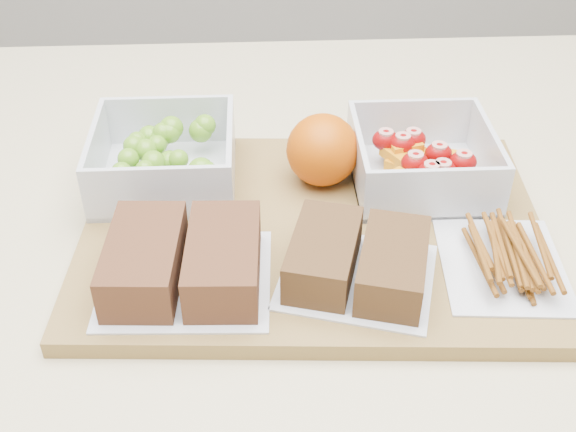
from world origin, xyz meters
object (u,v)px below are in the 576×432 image
object	(u,v)px
cutting_board	(313,231)
sandwich_bag_center	(358,261)
pretzel_bag	(505,254)
grape_container	(166,158)
sandwich_bag_left	(184,261)
fruit_container	(421,163)
orange	(323,150)

from	to	relation	value
cutting_board	sandwich_bag_center	world-z (taller)	sandwich_bag_center
sandwich_bag_center	pretzel_bag	world-z (taller)	sandwich_bag_center
pretzel_bag	cutting_board	bearing A→B (deg)	157.03
sandwich_bag_center	pretzel_bag	distance (m)	0.13
cutting_board	grape_container	distance (m)	0.16
cutting_board	sandwich_bag_left	bearing A→B (deg)	-144.30
grape_container	sandwich_bag_left	distance (m)	0.15
grape_container	fruit_container	world-z (taller)	grape_container
sandwich_bag_center	fruit_container	bearing A→B (deg)	60.00
fruit_container	pretzel_bag	distance (m)	0.14
grape_container	pretzel_bag	size ratio (longest dim) A/B	1.03
grape_container	orange	world-z (taller)	orange
fruit_container	orange	size ratio (longest dim) A/B	1.87
cutting_board	fruit_container	world-z (taller)	fruit_container
orange	grape_container	bearing A→B (deg)	176.07
sandwich_bag_left	sandwich_bag_center	world-z (taller)	sandwich_bag_left
orange	sandwich_bag_left	bearing A→B (deg)	-131.75
grape_container	sandwich_bag_center	world-z (taller)	grape_container
sandwich_bag_left	pretzel_bag	bearing A→B (deg)	0.92
grape_container	pretzel_bag	distance (m)	0.33
sandwich_bag_left	orange	bearing A→B (deg)	48.25
cutting_board	grape_container	xyz separation A→B (m)	(-0.14, 0.08, 0.03)
fruit_container	grape_container	bearing A→B (deg)	176.02
sandwich_bag_left	sandwich_bag_center	size ratio (longest dim) A/B	0.96
orange	sandwich_bag_left	distance (m)	0.19
grape_container	orange	xyz separation A→B (m)	(0.15, -0.01, 0.01)
grape_container	orange	size ratio (longest dim) A/B	1.91
cutting_board	orange	bearing A→B (deg)	82.17
fruit_container	sandwich_bag_center	distance (m)	0.16
fruit_container	pretzel_bag	xyz separation A→B (m)	(0.05, -0.13, -0.01)
orange	pretzel_bag	bearing A→B (deg)	-43.75
sandwich_bag_left	grape_container	bearing A→B (deg)	99.97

